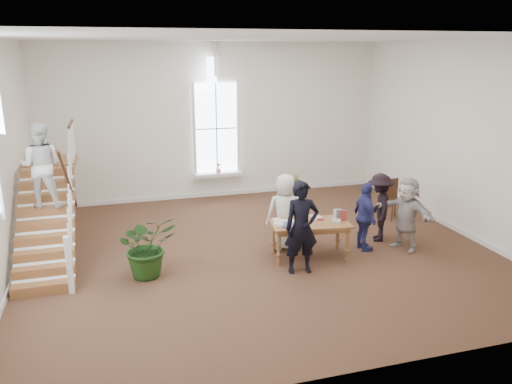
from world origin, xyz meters
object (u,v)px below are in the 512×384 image
object	(u,v)px
woman_cluster_a	(365,217)
woman_cluster_c	(407,214)
elderly_woman	(285,212)
person_yellow	(290,207)
police_officer	(302,228)
woman_cluster_b	(379,207)
floor_plant	(147,246)
side_chair	(393,196)
library_table	(309,226)

from	to	relation	value
woman_cluster_a	woman_cluster_c	world-z (taller)	woman_cluster_c
elderly_woman	person_yellow	xyz separation A→B (m)	(0.30, 0.50, -0.06)
police_officer	elderly_woman	bearing A→B (deg)	90.53
police_officer	elderly_woman	xyz separation A→B (m)	(0.10, 1.25, -0.09)
woman_cluster_b	police_officer	bearing A→B (deg)	-40.94
woman_cluster_a	floor_plant	bearing A→B (deg)	92.32
police_officer	woman_cluster_b	world-z (taller)	police_officer
elderly_woman	floor_plant	distance (m)	3.10
woman_cluster_c	floor_plant	world-z (taller)	woman_cluster_c
woman_cluster_c	woman_cluster_a	bearing A→B (deg)	-124.63
woman_cluster_c	floor_plant	xyz separation A→B (m)	(-5.58, 0.19, -0.19)
side_chair	police_officer	bearing A→B (deg)	-150.48
person_yellow	floor_plant	world-z (taller)	person_yellow
woman_cluster_b	woman_cluster_a	bearing A→B (deg)	-29.63
person_yellow	woman_cluster_c	bearing A→B (deg)	139.83
person_yellow	woman_cluster_b	bearing A→B (deg)	151.59
woman_cluster_a	woman_cluster_b	xyz separation A→B (m)	(0.60, 0.45, 0.02)
police_officer	woman_cluster_a	distance (m)	1.88
library_table	woman_cluster_a	size ratio (longest dim) A/B	1.14
woman_cluster_c	floor_plant	distance (m)	5.59
police_officer	person_yellow	size ratio (longest dim) A/B	1.19
woman_cluster_a	woman_cluster_b	size ratio (longest dim) A/B	0.97
woman_cluster_a	side_chair	bearing A→B (deg)	-42.46
library_table	woman_cluster_b	bearing A→B (deg)	21.05
person_yellow	side_chair	world-z (taller)	person_yellow
side_chair	library_table	bearing A→B (deg)	-155.26
woman_cluster_a	woman_cluster_c	distance (m)	0.92
police_officer	woman_cluster_b	xyz separation A→B (m)	(2.35, 1.12, -0.14)
police_officer	woman_cluster_c	bearing A→B (deg)	15.22
library_table	woman_cluster_b	size ratio (longest dim) A/B	1.10
woman_cluster_b	floor_plant	xyz separation A→B (m)	(-5.28, -0.46, -0.17)
library_table	woman_cluster_a	xyz separation A→B (m)	(1.33, 0.01, 0.08)
woman_cluster_b	side_chair	bearing A→B (deg)	162.36
library_table	woman_cluster_c	size ratio (longest dim) A/B	1.07
elderly_woman	woman_cluster_a	distance (m)	1.75
floor_plant	library_table	bearing A→B (deg)	-0.15
library_table	side_chair	bearing A→B (deg)	37.64
floor_plant	woman_cluster_a	bearing A→B (deg)	0.07
police_officer	person_yellow	bearing A→B (deg)	82.23
side_chair	person_yellow	bearing A→B (deg)	-172.71
police_officer	woman_cluster_a	size ratio (longest dim) A/B	1.22
woman_cluster_b	floor_plant	size ratio (longest dim) A/B	1.26
police_officer	person_yellow	distance (m)	1.80
person_yellow	woman_cluster_c	size ratio (longest dim) A/B	0.96
police_officer	woman_cluster_b	size ratio (longest dim) A/B	1.18
police_officer	woman_cluster_b	distance (m)	2.61
library_table	police_officer	distance (m)	0.82
elderly_woman	person_yellow	world-z (taller)	elderly_woman
side_chair	elderly_woman	bearing A→B (deg)	-166.01
person_yellow	floor_plant	distance (m)	3.51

